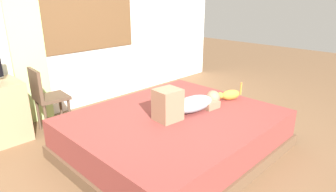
{
  "coord_description": "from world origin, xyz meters",
  "views": [
    {
      "loc": [
        -2.07,
        -1.82,
        1.7
      ],
      "look_at": [
        0.18,
        0.4,
        0.6
      ],
      "focal_mm": 30.76,
      "sensor_mm": 36.0,
      "label": 1
    }
  ],
  "objects_px": {
    "cat": "(229,95)",
    "person_lying": "(187,103)",
    "bed": "(174,134)",
    "chair_by_desk": "(46,95)",
    "cup": "(0,75)"
  },
  "relations": [
    {
      "from": "person_lying",
      "to": "chair_by_desk",
      "type": "distance_m",
      "value": 1.83
    },
    {
      "from": "cat",
      "to": "person_lying",
      "type": "bearing_deg",
      "value": 172.06
    },
    {
      "from": "bed",
      "to": "person_lying",
      "type": "distance_m",
      "value": 0.38
    },
    {
      "from": "person_lying",
      "to": "cup",
      "type": "xyz_separation_m",
      "value": [
        -1.29,
        1.96,
        0.21
      ]
    },
    {
      "from": "cup",
      "to": "chair_by_desk",
      "type": "relative_size",
      "value": 0.09
    },
    {
      "from": "person_lying",
      "to": "chair_by_desk",
      "type": "relative_size",
      "value": 1.1
    },
    {
      "from": "person_lying",
      "to": "cat",
      "type": "distance_m",
      "value": 0.71
    },
    {
      "from": "person_lying",
      "to": "chair_by_desk",
      "type": "height_order",
      "value": "chair_by_desk"
    },
    {
      "from": "person_lying",
      "to": "cat",
      "type": "height_order",
      "value": "person_lying"
    },
    {
      "from": "bed",
      "to": "cup",
      "type": "bearing_deg",
      "value": 121.15
    },
    {
      "from": "person_lying",
      "to": "chair_by_desk",
      "type": "xyz_separation_m",
      "value": [
        -0.92,
        1.58,
        -0.06
      ]
    },
    {
      "from": "bed",
      "to": "chair_by_desk",
      "type": "bearing_deg",
      "value": 117.26
    },
    {
      "from": "person_lying",
      "to": "chair_by_desk",
      "type": "bearing_deg",
      "value": 120.4
    },
    {
      "from": "cup",
      "to": "chair_by_desk",
      "type": "distance_m",
      "value": 0.59
    },
    {
      "from": "bed",
      "to": "cup",
      "type": "relative_size",
      "value": 29.67
    }
  ]
}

